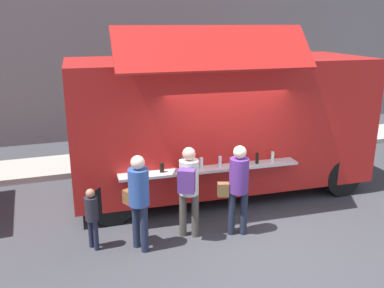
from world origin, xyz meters
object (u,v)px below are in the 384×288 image
object	(u,v)px
food_truck_main	(220,121)
customer_rear_waiting	(138,195)
customer_front_ordering	(238,183)
customer_mid_with_backpack	(189,184)
trash_bin	(307,130)
child_near_queue	(92,213)

from	to	relation	value
food_truck_main	customer_rear_waiting	distance (m)	3.10
customer_front_ordering	customer_mid_with_backpack	bearing A→B (deg)	95.55
food_truck_main	customer_rear_waiting	world-z (taller)	food_truck_main
customer_front_ordering	customer_rear_waiting	xyz separation A→B (m)	(-1.80, 0.06, -0.00)
trash_bin	child_near_queue	size ratio (longest dim) A/B	0.94
customer_front_ordering	trash_bin	bearing A→B (deg)	-28.11
customer_rear_waiting	child_near_queue	bearing A→B (deg)	133.77
trash_bin	customer_rear_waiting	xyz separation A→B (m)	(-6.21, -4.31, 0.49)
food_truck_main	trash_bin	world-z (taller)	food_truck_main
food_truck_main	trash_bin	xyz separation A→B (m)	(3.91, 2.32, -1.13)
customer_front_ordering	child_near_queue	world-z (taller)	customer_front_ordering
trash_bin	child_near_queue	distance (m)	8.06
customer_front_ordering	customer_mid_with_backpack	distance (m)	0.89
trash_bin	customer_rear_waiting	world-z (taller)	customer_rear_waiting
customer_front_ordering	child_near_queue	bearing A→B (deg)	99.93
customer_mid_with_backpack	customer_rear_waiting	world-z (taller)	customer_rear_waiting
customer_front_ordering	customer_mid_with_backpack	xyz separation A→B (m)	(-0.87, 0.18, 0.03)
trash_bin	customer_mid_with_backpack	bearing A→B (deg)	-141.59
customer_rear_waiting	trash_bin	bearing A→B (deg)	7.59
food_truck_main	child_near_queue	bearing A→B (deg)	-147.76
trash_bin	child_near_queue	xyz separation A→B (m)	(-6.97, -4.04, 0.14)
customer_rear_waiting	child_near_queue	distance (m)	0.88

